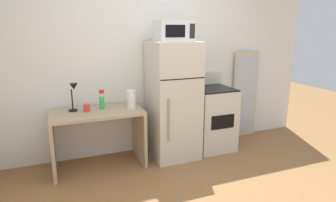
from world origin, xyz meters
TOP-DOWN VIEW (x-y plane):
  - wall_back_white at (0.00, 1.70)m, footprint 5.00×0.10m
  - desk at (-0.92, 1.33)m, footprint 1.14×0.61m
  - desk_lamp at (-1.17, 1.41)m, footprint 0.14×0.12m
  - spray_bottle at (-0.84, 1.40)m, footprint 0.06×0.06m
  - coffee_mug at (-1.03, 1.34)m, footprint 0.08×0.08m
  - paper_towel_roll at (-0.48, 1.29)m, footprint 0.11×0.11m
  - refrigerator at (0.11, 1.30)m, footprint 0.61×0.68m
  - microwave at (0.11, 1.28)m, footprint 0.46×0.35m
  - oven_range at (0.75, 1.33)m, footprint 0.57×0.61m
  - leaning_mirror at (1.50, 1.59)m, footprint 0.44×0.03m

SIDE VIEW (x-z plane):
  - oven_range at x=0.75m, z-range -0.08..1.02m
  - desk at x=-0.92m, z-range 0.15..0.90m
  - leaning_mirror at x=1.50m, z-range 0.00..1.40m
  - refrigerator at x=0.11m, z-range 0.00..1.59m
  - coffee_mug at x=-1.03m, z-range 0.75..0.84m
  - spray_bottle at x=-0.84m, z-range 0.72..0.97m
  - paper_towel_roll at x=-0.48m, z-range 0.75..0.99m
  - desk_lamp at x=-1.17m, z-range 0.81..1.17m
  - wall_back_white at x=0.00m, z-range 0.00..2.60m
  - microwave at x=0.11m, z-range 1.59..1.85m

